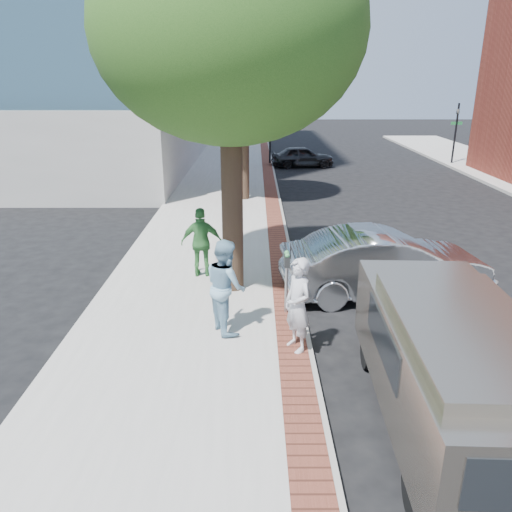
{
  "coord_description": "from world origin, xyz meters",
  "views": [
    {
      "loc": [
        -0.05,
        -9.91,
        5.22
      ],
      "look_at": [
        -0.02,
        1.36,
        1.2
      ],
      "focal_mm": 35.0,
      "sensor_mm": 36.0,
      "label": 1
    }
  ],
  "objects_px": {
    "person_gray": "(298,305)",
    "person_officer": "(226,286)",
    "person_green": "(202,242)",
    "bg_car": "(303,157)",
    "van": "(449,360)",
    "sedan_silver": "(384,264)",
    "parking_meter": "(287,270)"
  },
  "relations": [
    {
      "from": "person_gray",
      "to": "person_green",
      "type": "height_order",
      "value": "person_gray"
    },
    {
      "from": "person_officer",
      "to": "bg_car",
      "type": "relative_size",
      "value": 0.52
    },
    {
      "from": "parking_meter",
      "to": "sedan_silver",
      "type": "bearing_deg",
      "value": 27.74
    },
    {
      "from": "parking_meter",
      "to": "sedan_silver",
      "type": "height_order",
      "value": "sedan_silver"
    },
    {
      "from": "person_gray",
      "to": "van",
      "type": "bearing_deg",
      "value": 19.91
    },
    {
      "from": "sedan_silver",
      "to": "van",
      "type": "distance_m",
      "value": 4.97
    },
    {
      "from": "person_officer",
      "to": "van",
      "type": "height_order",
      "value": "person_officer"
    },
    {
      "from": "sedan_silver",
      "to": "van",
      "type": "relative_size",
      "value": 0.92
    },
    {
      "from": "parking_meter",
      "to": "person_officer",
      "type": "distance_m",
      "value": 1.54
    },
    {
      "from": "sedan_silver",
      "to": "bg_car",
      "type": "xyz_separation_m",
      "value": [
        -0.28,
        19.52,
        -0.19
      ]
    },
    {
      "from": "parking_meter",
      "to": "van",
      "type": "relative_size",
      "value": 0.27
    },
    {
      "from": "person_green",
      "to": "person_gray",
      "type": "bearing_deg",
      "value": 117.96
    },
    {
      "from": "person_gray",
      "to": "sedan_silver",
      "type": "height_order",
      "value": "person_gray"
    },
    {
      "from": "person_green",
      "to": "van",
      "type": "xyz_separation_m",
      "value": [
        4.44,
        -5.93,
        0.01
      ]
    },
    {
      "from": "person_officer",
      "to": "van",
      "type": "relative_size",
      "value": 0.36
    },
    {
      "from": "person_gray",
      "to": "person_officer",
      "type": "bearing_deg",
      "value": -148.38
    },
    {
      "from": "bg_car",
      "to": "person_gray",
      "type": "bearing_deg",
      "value": 169.42
    },
    {
      "from": "person_gray",
      "to": "person_officer",
      "type": "distance_m",
      "value": 1.66
    },
    {
      "from": "person_gray",
      "to": "van",
      "type": "relative_size",
      "value": 0.34
    },
    {
      "from": "person_gray",
      "to": "bg_car",
      "type": "bearing_deg",
      "value": 146.55
    },
    {
      "from": "parking_meter",
      "to": "van",
      "type": "bearing_deg",
      "value": -57.43
    },
    {
      "from": "person_officer",
      "to": "sedan_silver",
      "type": "xyz_separation_m",
      "value": [
        3.85,
        2.13,
        -0.31
      ]
    },
    {
      "from": "sedan_silver",
      "to": "bg_car",
      "type": "distance_m",
      "value": 19.52
    },
    {
      "from": "bg_car",
      "to": "van",
      "type": "bearing_deg",
      "value": 174.98
    },
    {
      "from": "person_green",
      "to": "parking_meter",
      "type": "bearing_deg",
      "value": 131.0
    },
    {
      "from": "parking_meter",
      "to": "van",
      "type": "xyz_separation_m",
      "value": [
        2.31,
        -3.62,
        -0.1
      ]
    },
    {
      "from": "parking_meter",
      "to": "person_officer",
      "type": "xyz_separation_m",
      "value": [
        -1.31,
        -0.8,
        -0.05
      ]
    },
    {
      "from": "sedan_silver",
      "to": "person_green",
      "type": "bearing_deg",
      "value": 71.69
    },
    {
      "from": "person_officer",
      "to": "sedan_silver",
      "type": "height_order",
      "value": "person_officer"
    },
    {
      "from": "bg_car",
      "to": "person_officer",
      "type": "bearing_deg",
      "value": 165.49
    },
    {
      "from": "person_officer",
      "to": "person_green",
      "type": "bearing_deg",
      "value": -9.67
    },
    {
      "from": "person_officer",
      "to": "person_green",
      "type": "distance_m",
      "value": 3.21
    }
  ]
}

